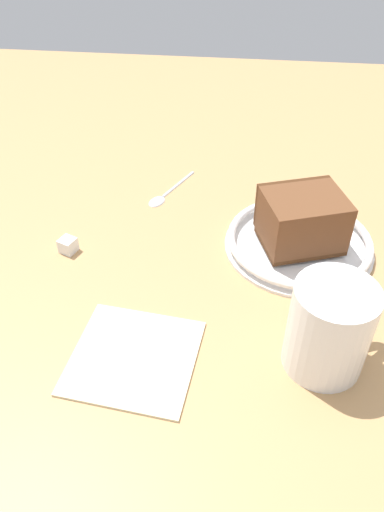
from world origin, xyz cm
name	(u,v)px	position (x,y,z in cm)	size (l,w,h in cm)	color
ground_plane	(216,278)	(0.00, 0.00, -1.29)	(148.90, 148.90, 2.58)	tan
small_plate	(299,242)	(-10.05, -5.63, 0.90)	(18.81, 18.81, 1.83)	white
cake_slice	(302,220)	(-9.96, -5.89, 4.23)	(11.66, 10.70, 6.73)	#472814
tea_mug	(331,327)	(-11.65, 12.16, 5.00)	(9.62, 8.36, 9.79)	white
teaspoon	(163,195)	(8.95, -15.19, 0.36)	(6.01, 10.53, 0.80)	silver
folded_napkin	(134,356)	(7.27, 14.12, 0.30)	(12.38, 12.15, 0.60)	beige
sugar_cube	(68,245)	(18.91, -1.54, 0.94)	(1.88, 1.88, 1.88)	white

